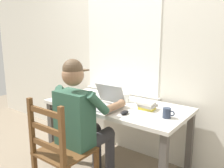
{
  "coord_description": "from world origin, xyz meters",
  "views": [
    {
      "loc": [
        1.38,
        -1.91,
        1.45
      ],
      "look_at": [
        -0.02,
        -0.05,
        0.95
      ],
      "focal_mm": 37.41,
      "sensor_mm": 36.0,
      "label": 1
    }
  ],
  "objects_px": {
    "laptop": "(105,102)",
    "computer_mouse": "(125,112)",
    "seated_person": "(83,118)",
    "coffee_mug_white": "(126,98)",
    "book_stack_main": "(147,105)",
    "desk": "(116,112)",
    "coffee_mug_dark": "(167,113)",
    "landscape_photo_print": "(70,98)",
    "wooden_chair": "(61,152)"
  },
  "relations": [
    {
      "from": "desk",
      "to": "coffee_mug_dark",
      "type": "height_order",
      "value": "coffee_mug_dark"
    },
    {
      "from": "coffee_mug_white",
      "to": "laptop",
      "type": "bearing_deg",
      "value": -105.61
    },
    {
      "from": "coffee_mug_dark",
      "to": "landscape_photo_print",
      "type": "bearing_deg",
      "value": -177.67
    },
    {
      "from": "desk",
      "to": "seated_person",
      "type": "height_order",
      "value": "seated_person"
    },
    {
      "from": "landscape_photo_print",
      "to": "coffee_mug_white",
      "type": "bearing_deg",
      "value": 7.2
    },
    {
      "from": "wooden_chair",
      "to": "computer_mouse",
      "type": "bearing_deg",
      "value": 57.52
    },
    {
      "from": "desk",
      "to": "coffee_mug_dark",
      "type": "xyz_separation_m",
      "value": [
        0.6,
        -0.08,
        0.14
      ]
    },
    {
      "from": "desk",
      "to": "laptop",
      "type": "distance_m",
      "value": 0.21
    },
    {
      "from": "book_stack_main",
      "to": "landscape_photo_print",
      "type": "height_order",
      "value": "book_stack_main"
    },
    {
      "from": "laptop",
      "to": "landscape_photo_print",
      "type": "xyz_separation_m",
      "value": [
        -0.53,
        0.03,
        -0.05
      ]
    },
    {
      "from": "laptop",
      "to": "landscape_photo_print",
      "type": "relative_size",
      "value": 2.54
    },
    {
      "from": "landscape_photo_print",
      "to": "wooden_chair",
      "type": "bearing_deg",
      "value": -64.37
    },
    {
      "from": "computer_mouse",
      "to": "seated_person",
      "type": "bearing_deg",
      "value": -145.39
    },
    {
      "from": "wooden_chair",
      "to": "book_stack_main",
      "type": "relative_size",
      "value": 5.14
    },
    {
      "from": "laptop",
      "to": "computer_mouse",
      "type": "xyz_separation_m",
      "value": [
        0.29,
        -0.07,
        -0.03
      ]
    },
    {
      "from": "coffee_mug_white",
      "to": "desk",
      "type": "bearing_deg",
      "value": -107.9
    },
    {
      "from": "coffee_mug_white",
      "to": "coffee_mug_dark",
      "type": "xyz_separation_m",
      "value": [
        0.56,
        -0.2,
        -0.0
      ]
    },
    {
      "from": "wooden_chair",
      "to": "book_stack_main",
      "type": "bearing_deg",
      "value": 61.26
    },
    {
      "from": "laptop",
      "to": "coffee_mug_white",
      "type": "bearing_deg",
      "value": 74.39
    },
    {
      "from": "seated_person",
      "to": "wooden_chair",
      "type": "distance_m",
      "value": 0.36
    },
    {
      "from": "computer_mouse",
      "to": "coffee_mug_dark",
      "type": "height_order",
      "value": "coffee_mug_dark"
    },
    {
      "from": "laptop",
      "to": "coffee_mug_dark",
      "type": "height_order",
      "value": "laptop"
    },
    {
      "from": "coffee_mug_white",
      "to": "wooden_chair",
      "type": "bearing_deg",
      "value": -97.27
    },
    {
      "from": "seated_person",
      "to": "computer_mouse",
      "type": "height_order",
      "value": "seated_person"
    },
    {
      "from": "computer_mouse",
      "to": "coffee_mug_dark",
      "type": "bearing_deg",
      "value": 22.35
    },
    {
      "from": "book_stack_main",
      "to": "landscape_photo_print",
      "type": "relative_size",
      "value": 1.41
    },
    {
      "from": "wooden_chair",
      "to": "book_stack_main",
      "type": "xyz_separation_m",
      "value": [
        0.41,
        0.75,
        0.31
      ]
    },
    {
      "from": "computer_mouse",
      "to": "wooden_chair",
      "type": "bearing_deg",
      "value": -122.48
    },
    {
      "from": "computer_mouse",
      "to": "desk",
      "type": "bearing_deg",
      "value": 138.91
    },
    {
      "from": "desk",
      "to": "laptop",
      "type": "xyz_separation_m",
      "value": [
        -0.04,
        -0.15,
        0.15
      ]
    },
    {
      "from": "desk",
      "to": "computer_mouse",
      "type": "distance_m",
      "value": 0.35
    },
    {
      "from": "desk",
      "to": "landscape_photo_print",
      "type": "xyz_separation_m",
      "value": [
        -0.57,
        -0.12,
        0.09
      ]
    },
    {
      "from": "seated_person",
      "to": "coffee_mug_white",
      "type": "relative_size",
      "value": 10.45
    },
    {
      "from": "desk",
      "to": "coffee_mug_dark",
      "type": "relative_size",
      "value": 13.46
    },
    {
      "from": "book_stack_main",
      "to": "coffee_mug_white",
      "type": "bearing_deg",
      "value": 163.75
    },
    {
      "from": "desk",
      "to": "coffee_mug_dark",
      "type": "bearing_deg",
      "value": -7.15
    },
    {
      "from": "desk",
      "to": "landscape_photo_print",
      "type": "distance_m",
      "value": 0.59
    },
    {
      "from": "wooden_chair",
      "to": "coffee_mug_dark",
      "type": "relative_size",
      "value": 8.53
    },
    {
      "from": "seated_person",
      "to": "book_stack_main",
      "type": "height_order",
      "value": "seated_person"
    },
    {
      "from": "desk",
      "to": "coffee_mug_white",
      "type": "distance_m",
      "value": 0.19
    },
    {
      "from": "desk",
      "to": "coffee_mug_dark",
      "type": "distance_m",
      "value": 0.62
    },
    {
      "from": "coffee_mug_white",
      "to": "book_stack_main",
      "type": "relative_size",
      "value": 0.65
    },
    {
      "from": "wooden_chair",
      "to": "coffee_mug_white",
      "type": "distance_m",
      "value": 0.9
    },
    {
      "from": "desk",
      "to": "seated_person",
      "type": "xyz_separation_m",
      "value": [
        -0.07,
        -0.44,
        0.05
      ]
    },
    {
      "from": "landscape_photo_print",
      "to": "laptop",
      "type": "bearing_deg",
      "value": -17.63
    },
    {
      "from": "book_stack_main",
      "to": "landscape_photo_print",
      "type": "bearing_deg",
      "value": -170.44
    },
    {
      "from": "coffee_mug_white",
      "to": "book_stack_main",
      "type": "distance_m",
      "value": 0.32
    },
    {
      "from": "laptop",
      "to": "computer_mouse",
      "type": "distance_m",
      "value": 0.3
    },
    {
      "from": "coffee_mug_dark",
      "to": "laptop",
      "type": "bearing_deg",
      "value": -173.11
    },
    {
      "from": "coffee_mug_white",
      "to": "landscape_photo_print",
      "type": "height_order",
      "value": "coffee_mug_white"
    }
  ]
}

